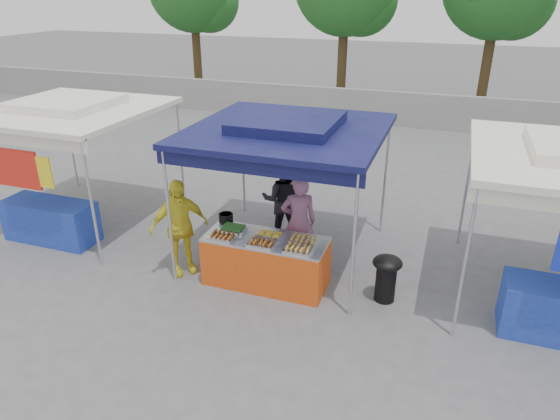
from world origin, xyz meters
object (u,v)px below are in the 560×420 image
(wok_burner, at_px, (386,274))
(customer_person, at_px, (179,227))
(vendor_table, at_px, (266,261))
(cooking_pot, at_px, (226,218))
(helper_man, at_px, (282,199))
(vendor_woman, at_px, (299,222))

(wok_burner, height_order, customer_person, customer_person)
(vendor_table, distance_m, customer_person, 1.58)
(cooking_pot, xyz_separation_m, customer_person, (-0.65, -0.48, -0.07))
(cooking_pot, xyz_separation_m, helper_man, (0.58, 1.29, -0.09))
(wok_burner, height_order, helper_man, helper_man)
(vendor_table, bearing_deg, helper_man, 99.83)
(wok_burner, height_order, vendor_woman, vendor_woman)
(vendor_table, distance_m, wok_burner, 1.95)
(vendor_woman, bearing_deg, wok_burner, 137.33)
(helper_man, bearing_deg, cooking_pot, 49.66)
(wok_burner, distance_m, helper_man, 2.69)
(cooking_pot, bearing_deg, helper_man, 65.67)
(vendor_table, xyz_separation_m, wok_burner, (1.94, 0.18, 0.04))
(cooking_pot, height_order, customer_person, customer_person)
(vendor_table, distance_m, cooking_pot, 1.06)
(vendor_table, bearing_deg, customer_person, -175.45)
(vendor_table, height_order, helper_man, helper_man)
(vendor_table, height_order, vendor_woman, vendor_woman)
(vendor_woman, xyz_separation_m, customer_person, (-1.83, -0.87, 0.00))
(helper_man, bearing_deg, customer_person, 39.19)
(wok_burner, xyz_separation_m, helper_man, (-2.23, 1.47, 0.37))
(cooking_pot, bearing_deg, wok_burner, -3.66)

